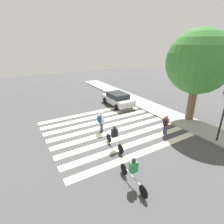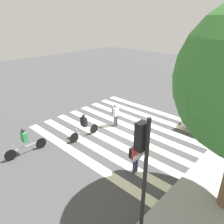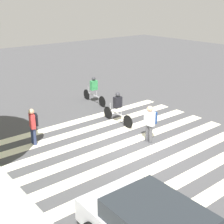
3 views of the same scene
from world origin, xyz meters
name	(u,v)px [view 1 (image 1 of 3)]	position (x,y,z in m)	size (l,w,h in m)	color
ground_plane	(111,129)	(0.00, 0.00, 0.00)	(60.00, 60.00, 0.00)	#444447
sidewalk_curb	(165,113)	(0.00, 6.25, 0.07)	(36.00, 2.50, 0.14)	#9E9E99
crosswalk_stripes	(111,128)	(0.00, 0.00, 0.00)	(8.46, 10.00, 0.01)	#F2EDCC
street_tree	(199,62)	(2.14, 7.02, 5.09)	(5.20, 5.20, 7.73)	brown
pedestrian_child_with_backpack	(166,123)	(2.95, 3.08, 0.93)	(0.48, 0.44, 1.59)	navy
pedestrian_adult_yellow_jacket	(101,120)	(0.03, -0.87, 0.96)	(0.47, 0.40, 1.64)	#4C4C51
cyclist_mid_street	(133,171)	(5.82, -2.11, 0.86)	(2.33, 0.41, 1.58)	black
cyclist_far_lane	(114,136)	(2.52, -1.16, 0.86)	(2.20, 0.40, 1.60)	black
car_parked_silver_sedan	(118,99)	(-4.59, 3.61, 0.73)	(4.16, 2.09, 1.41)	#B7B7BC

